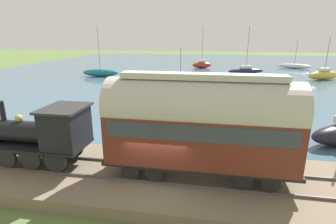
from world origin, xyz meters
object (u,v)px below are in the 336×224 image
sailboat_navy (246,70)px  rowboat_far_out (191,125)px  rowboat_mid_harbor (279,148)px  sailboat_gray (180,86)px  steam_locomotive (47,132)px  sailboat_red (202,65)px  passenger_coach (200,122)px  sailboat_teal (101,73)px  sailboat_white (294,66)px  sailboat_yellow (324,75)px

sailboat_navy → rowboat_far_out: (-29.28, 7.03, -0.40)m
rowboat_mid_harbor → sailboat_gray: bearing=-31.8°
steam_locomotive → sailboat_red: size_ratio=0.64×
passenger_coach → sailboat_red: (44.10, 2.05, -2.44)m
sailboat_red → rowboat_far_out: size_ratio=2.90×
rowboat_far_out → sailboat_teal: bearing=47.4°
sailboat_white → sailboat_yellow: bearing=-157.7°
sailboat_yellow → rowboat_far_out: (-24.78, 18.03, -0.57)m
sailboat_gray → sailboat_white: 32.26m
sailboat_red → sailboat_white: 18.75m
sailboat_navy → rowboat_mid_harbor: bearing=159.6°
sailboat_navy → rowboat_far_out: size_ratio=2.89×
sailboat_navy → sailboat_white: 14.13m
sailboat_teal → passenger_coach: bearing=-153.5°
sailboat_red → rowboat_far_out: (-36.01, -1.01, -0.55)m
passenger_coach → sailboat_navy: sailboat_navy is taller
sailboat_navy → sailboat_white: (9.44, -10.51, -0.08)m
sailboat_red → sailboat_navy: size_ratio=1.00×
sailboat_white → rowboat_far_out: 42.52m
sailboat_yellow → passenger_coach: bearing=130.4°
sailboat_white → rowboat_mid_harbor: size_ratio=2.95×
sailboat_yellow → rowboat_far_out: size_ratio=2.24×
sailboat_red → rowboat_mid_harbor: 39.98m
passenger_coach → rowboat_mid_harbor: size_ratio=3.74×
sailboat_red → rowboat_far_out: bearing=167.4°
sailboat_teal → sailboat_navy: bearing=-77.0°
sailboat_red → sailboat_yellow: bearing=-134.7°
steam_locomotive → rowboat_mid_harbor: size_ratio=2.37×
sailboat_red → rowboat_far_out: sailboat_red is taller
rowboat_mid_harbor → passenger_coach: bearing=79.0°
sailboat_red → passenger_coach: bearing=168.5°
steam_locomotive → sailboat_white: (46.82, -23.66, -1.76)m
rowboat_mid_harbor → rowboat_far_out: 6.49m
sailboat_white → sailboat_teal: sailboat_teal is taller
steam_locomotive → rowboat_mid_harbor: bearing=-68.2°
steam_locomotive → rowboat_mid_harbor: (4.66, -11.62, -2.00)m
sailboat_teal → rowboat_far_out: (-21.88, -16.80, -0.49)m
sailboat_gray → steam_locomotive: bearing=163.8°
steam_locomotive → sailboat_gray: (21.57, -3.59, -1.77)m
passenger_coach → sailboat_white: bearing=-19.4°
steam_locomotive → rowboat_far_out: size_ratio=1.86×
sailboat_gray → sailboat_white: sailboat_white is taller
steam_locomotive → sailboat_yellow: sailboat_yellow is taller
sailboat_navy → rowboat_far_out: sailboat_navy is taller
sailboat_gray → sailboat_navy: size_ratio=0.64×
sailboat_gray → passenger_coach: bearing=-177.3°
sailboat_yellow → rowboat_mid_harbor: (-28.22, 12.52, -0.48)m
sailboat_red → sailboat_teal: bearing=117.6°
sailboat_white → rowboat_mid_harbor: 43.85m
passenger_coach → rowboat_mid_harbor: bearing=-43.8°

